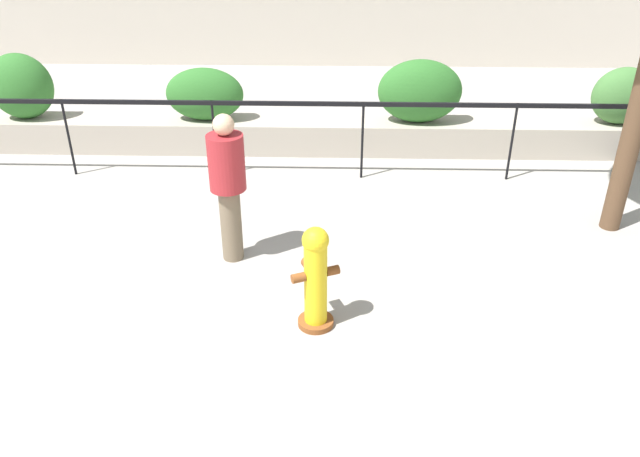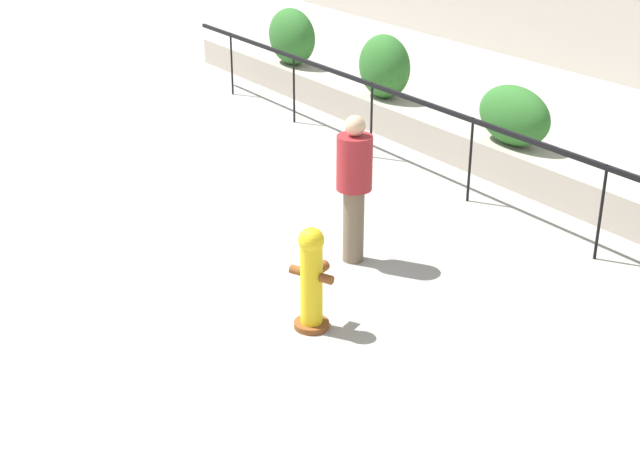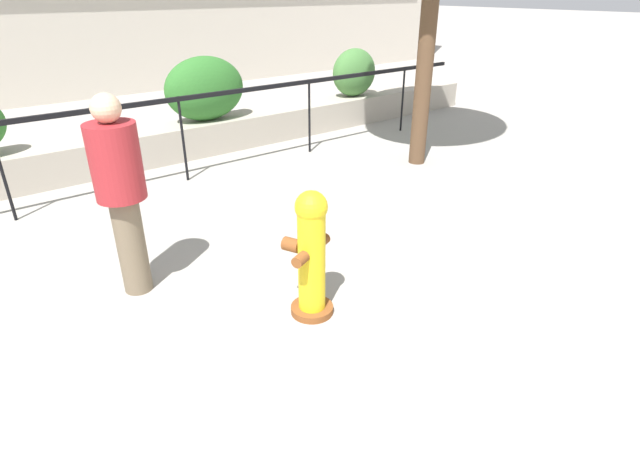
% 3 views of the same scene
% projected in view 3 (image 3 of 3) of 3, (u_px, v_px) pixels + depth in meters
% --- Properties ---
extents(hedge_bush_3, '(1.31, 0.70, 0.99)m').
position_uv_depth(hedge_bush_3, '(205.00, 89.00, 7.84)').
color(hedge_bush_3, '#2D6B28').
rests_on(hedge_bush_3, planter_wall_low).
extents(hedge_bush_4, '(0.95, 0.61, 0.89)m').
position_uv_depth(hedge_bush_4, '(354.00, 72.00, 9.61)').
color(hedge_bush_4, '#427538').
rests_on(hedge_bush_4, planter_wall_low).
extents(fire_hydrant, '(0.47, 0.48, 1.08)m').
position_uv_depth(fire_hydrant, '(311.00, 254.00, 3.91)').
color(fire_hydrant, brown).
rests_on(fire_hydrant, ground).
extents(pedestrian, '(0.56, 0.56, 1.73)m').
position_uv_depth(pedestrian, '(120.00, 186.00, 4.04)').
color(pedestrian, brown).
rests_on(pedestrian, ground).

